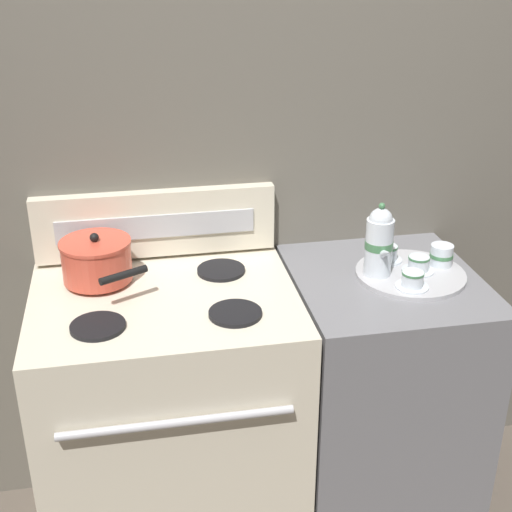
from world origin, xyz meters
The scene contains 11 objects.
wall_back centered at (0.00, 0.34, 1.10)m, with size 6.00×0.05×2.20m.
stove centered at (-0.29, 0.00, 0.46)m, with size 0.79×0.65×0.94m.
control_panel centered at (-0.29, 0.29, 1.05)m, with size 0.78×0.05×0.22m.
side_counter centered at (0.40, 0.00, 0.46)m, with size 0.58×0.62×0.93m.
saucepan centered at (-0.48, 0.14, 1.00)m, with size 0.26×0.31×0.15m.
serving_tray centered at (0.48, 0.00, 0.93)m, with size 0.34×0.34×0.01m.
teapot centered at (0.37, 0.01, 1.05)m, with size 0.09×0.14×0.23m.
teacup_left centered at (0.50, 0.00, 0.96)m, with size 0.10×0.10×0.05m.
teacup_right centered at (0.44, -0.10, 0.96)m, with size 0.10×0.10×0.05m.
teacup_front centered at (0.43, 0.10, 0.96)m, with size 0.10×0.10×0.05m.
creamer_jug centered at (0.59, 0.03, 0.97)m, with size 0.07×0.07×0.07m.
Camera 1 is at (-0.37, -1.87, 1.93)m, focal length 50.00 mm.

